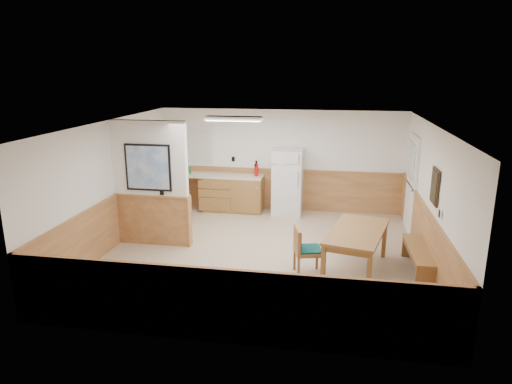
% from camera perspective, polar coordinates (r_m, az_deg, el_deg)
% --- Properties ---
extents(ground, '(6.00, 6.00, 0.00)m').
position_cam_1_polar(ground, '(8.85, 0.72, -7.77)').
color(ground, tan).
rests_on(ground, ground).
extents(ceiling, '(6.00, 6.00, 0.02)m').
position_cam_1_polar(ceiling, '(8.21, 0.78, 8.53)').
color(ceiling, white).
rests_on(ceiling, back_wall).
extents(back_wall, '(6.00, 0.02, 2.50)m').
position_cam_1_polar(back_wall, '(11.34, 3.10, 3.95)').
color(back_wall, white).
rests_on(back_wall, ground).
extents(right_wall, '(0.02, 6.00, 2.50)m').
position_cam_1_polar(right_wall, '(8.53, 21.08, -0.81)').
color(right_wall, white).
rests_on(right_wall, ground).
extents(left_wall, '(0.02, 6.00, 2.50)m').
position_cam_1_polar(left_wall, '(9.37, -17.70, 0.86)').
color(left_wall, white).
rests_on(left_wall, ground).
extents(wainscot_back, '(6.00, 0.04, 1.00)m').
position_cam_1_polar(wainscot_back, '(11.49, 3.03, 0.26)').
color(wainscot_back, tan).
rests_on(wainscot_back, ground).
extents(wainscot_right, '(0.04, 6.00, 1.00)m').
position_cam_1_polar(wainscot_right, '(8.75, 20.49, -5.53)').
color(wainscot_right, tan).
rests_on(wainscot_right, ground).
extents(wainscot_left, '(0.04, 6.00, 1.00)m').
position_cam_1_polar(wainscot_left, '(9.56, -17.23, -3.50)').
color(wainscot_left, tan).
rests_on(wainscot_left, ground).
extents(partition_wall, '(1.50, 0.20, 2.50)m').
position_cam_1_polar(partition_wall, '(9.23, -13.00, 0.88)').
color(partition_wall, white).
rests_on(partition_wall, ground).
extents(kitchen_counter, '(2.20, 0.61, 1.00)m').
position_cam_1_polar(kitchen_counter, '(11.41, -3.18, -0.04)').
color(kitchen_counter, olive).
rests_on(kitchen_counter, ground).
extents(exterior_door, '(0.07, 1.02, 2.15)m').
position_cam_1_polar(exterior_door, '(10.38, 18.83, 0.98)').
color(exterior_door, white).
rests_on(exterior_door, ground).
extents(kitchen_window, '(0.80, 0.04, 1.00)m').
position_cam_1_polar(kitchen_window, '(11.68, -7.23, 5.68)').
color(kitchen_window, white).
rests_on(kitchen_window, back_wall).
extents(wall_painting, '(0.04, 0.50, 0.60)m').
position_cam_1_polar(wall_painting, '(8.16, 21.44, 0.66)').
color(wall_painting, black).
rests_on(wall_painting, right_wall).
extents(fluorescent_fixture, '(1.20, 0.30, 0.09)m').
position_cam_1_polar(fluorescent_fixture, '(9.63, -2.78, 9.17)').
color(fluorescent_fixture, white).
rests_on(fluorescent_fixture, ceiling).
extents(refrigerator, '(0.71, 0.72, 1.60)m').
position_cam_1_polar(refrigerator, '(11.06, 3.98, 1.25)').
color(refrigerator, white).
rests_on(refrigerator, ground).
extents(dining_table, '(1.25, 1.87, 0.75)m').
position_cam_1_polar(dining_table, '(8.13, 12.50, -5.30)').
color(dining_table, olive).
rests_on(dining_table, ground).
extents(dining_bench, '(0.35, 1.51, 0.45)m').
position_cam_1_polar(dining_bench, '(8.45, 19.61, -7.34)').
color(dining_bench, olive).
rests_on(dining_bench, ground).
extents(dining_chair, '(0.73, 0.58, 0.85)m').
position_cam_1_polar(dining_chair, '(7.89, 5.93, -6.91)').
color(dining_chair, olive).
rests_on(dining_chair, ground).
extents(fire_extinguisher, '(0.13, 0.13, 0.39)m').
position_cam_1_polar(fire_extinguisher, '(11.15, 0.04, 2.84)').
color(fire_extinguisher, red).
rests_on(fire_extinguisher, kitchen_counter).
extents(soap_bottle, '(0.08, 0.08, 0.19)m').
position_cam_1_polar(soap_bottle, '(11.56, -8.27, 2.74)').
color(soap_bottle, '#167C30').
rests_on(soap_bottle, kitchen_counter).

